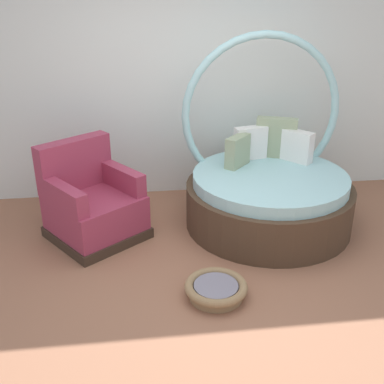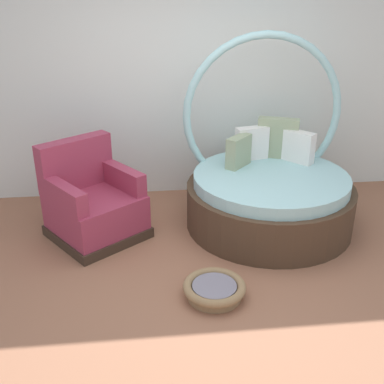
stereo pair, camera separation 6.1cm
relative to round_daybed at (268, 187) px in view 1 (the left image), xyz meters
name	(u,v)px [view 1 (the left image)]	position (x,y,z in m)	size (l,w,h in m)	color
ground_plane	(209,287)	(-0.77, -1.08, -0.40)	(8.00, 8.00, 0.02)	#936047
back_wall	(182,56)	(-0.77, 0.96, 1.19)	(8.00, 0.12, 3.15)	silver
round_daybed	(268,187)	(0.00, 0.00, 0.00)	(1.70, 1.70, 1.90)	#473323
red_armchair	(92,205)	(-1.79, -0.08, -0.06)	(1.12, 1.12, 0.94)	#38281E
pet_basket	(216,289)	(-0.75, -1.23, -0.31)	(0.51, 0.51, 0.13)	#8E704C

